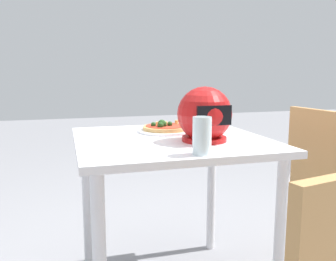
{
  "coord_description": "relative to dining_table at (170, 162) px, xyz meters",
  "views": [
    {
      "loc": [
        0.46,
        1.56,
        1.08
      ],
      "look_at": [
        -0.01,
        -0.08,
        0.8
      ],
      "focal_mm": 38.28,
      "sensor_mm": 36.0,
      "label": 1
    }
  ],
  "objects": [
    {
      "name": "dining_table",
      "position": [
        0.0,
        0.0,
        0.0
      ],
      "size": [
        0.85,
        0.84,
        0.78
      ],
      "color": "white",
      "rests_on": "ground"
    },
    {
      "name": "pizza_plate",
      "position": [
        -0.03,
        -0.16,
        0.12
      ],
      "size": [
        0.28,
        0.28,
        0.01
      ],
      "primitive_type": "cylinder",
      "color": "white",
      "rests_on": "dining_table"
    },
    {
      "name": "pizza",
      "position": [
        -0.02,
        -0.16,
        0.14
      ],
      "size": [
        0.23,
        0.23,
        0.05
      ],
      "color": "tan",
      "rests_on": "pizza_plate"
    },
    {
      "name": "motorcycle_helmet",
      "position": [
        -0.12,
        0.12,
        0.23
      ],
      "size": [
        0.24,
        0.24,
        0.24
      ],
      "color": "#B21414",
      "rests_on": "dining_table"
    },
    {
      "name": "drinking_glass",
      "position": [
        -0.02,
        0.36,
        0.18
      ],
      "size": [
        0.07,
        0.07,
        0.14
      ],
      "primitive_type": "cylinder",
      "color": "silver",
      "rests_on": "dining_table"
    },
    {
      "name": "chair_side",
      "position": [
        -0.79,
        0.14,
        -0.15
      ],
      "size": [
        0.44,
        0.44,
        0.9
      ],
      "color": "#B7844C",
      "rests_on": "ground"
    }
  ]
}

